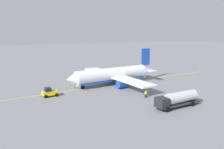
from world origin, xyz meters
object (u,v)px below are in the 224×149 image
at_px(safety_cone_nose, 87,91).
at_px(safety_cone_wingtip, 74,87).
at_px(pushback_tug, 50,92).
at_px(fuel_tanker, 178,99).
at_px(refueling_worker, 146,94).
at_px(airplane, 113,75).

bearing_deg(safety_cone_nose, safety_cone_wingtip, -69.31).
height_order(pushback_tug, safety_cone_nose, pushback_tug).
bearing_deg(fuel_tanker, refueling_worker, -70.82).
height_order(fuel_tanker, refueling_worker, fuel_tanker).
height_order(airplane, pushback_tug, airplane).
bearing_deg(fuel_tanker, safety_cone_nose, -48.99).
distance_m(fuel_tanker, safety_cone_nose, 22.77).
bearing_deg(pushback_tug, safety_cone_wingtip, -138.92).
bearing_deg(safety_cone_nose, refueling_worker, 143.49).
distance_m(fuel_tanker, refueling_worker, 8.77).
relative_size(airplane, safety_cone_nose, 45.01).
distance_m(airplane, fuel_tanker, 23.91).
distance_m(pushback_tug, refueling_worker, 22.96).
height_order(pushback_tug, safety_cone_wingtip, pushback_tug).
bearing_deg(airplane, safety_cone_wingtip, 0.88).
height_order(airplane, refueling_worker, airplane).
relative_size(fuel_tanker, refueling_worker, 6.51).
distance_m(pushback_tug, safety_cone_wingtip, 9.19).
bearing_deg(safety_cone_wingtip, refueling_worker, 133.91).
xyz_separation_m(fuel_tanker, pushback_tug, (24.07, -17.05, -0.72)).
relative_size(pushback_tug, safety_cone_nose, 5.61).
distance_m(fuel_tanker, pushback_tug, 29.50).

